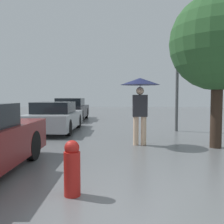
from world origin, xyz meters
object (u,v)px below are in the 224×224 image
tree (218,43)px  parked_car_farthest (71,110)px  street_lamp (177,62)px  fire_hydrant (72,168)px  parked_car_middle (55,117)px  pedestrian (140,91)px

tree → parked_car_farthest: bearing=124.5°
street_lamp → fire_hydrant: size_ratio=5.32×
parked_car_farthest → street_lamp: (5.27, -4.80, 2.21)m
street_lamp → fire_hydrant: bearing=-114.9°
parked_car_farthest → fire_hydrant: (2.12, -11.59, -0.22)m
parked_car_middle → street_lamp: bearing=1.7°
tree → fire_hydrant: (-3.46, -3.47, -2.52)m
parked_car_middle → fire_hydrant: size_ratio=4.81×
pedestrian → fire_hydrant: 4.20m
parked_car_middle → street_lamp: size_ratio=0.90×
parked_car_farthest → tree: 10.12m
tree → fire_hydrant: bearing=-134.9°
fire_hydrant → street_lamp: bearing=65.1°
pedestrian → parked_car_middle: (-3.22, 2.84, -1.02)m
tree → street_lamp: (-0.31, 3.32, -0.09)m
pedestrian → parked_car_farthest: 8.58m
street_lamp → pedestrian: bearing=-121.1°
fire_hydrant → parked_car_middle: bearing=105.8°
parked_car_farthest → tree: tree is taller
parked_car_farthest → fire_hydrant: parked_car_farthest is taller
parked_car_farthest → fire_hydrant: 11.78m
street_lamp → tree: bearing=-84.6°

